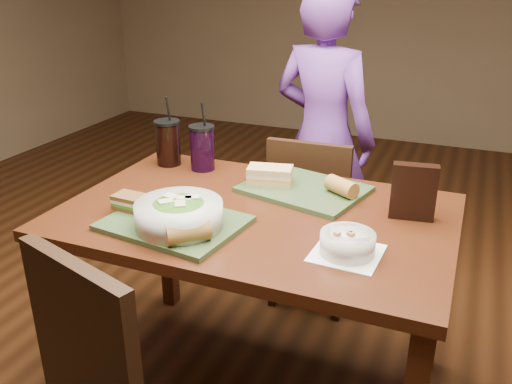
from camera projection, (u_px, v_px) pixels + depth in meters
dining_table at (256, 235)px, 1.86m from camera, size 1.30×0.85×0.75m
chair_far at (312, 216)px, 2.46m from camera, size 0.38×0.38×0.84m
diner at (323, 137)px, 2.67m from camera, size 0.60×0.47×1.47m
tray_near at (174, 223)px, 1.72m from camera, size 0.46×0.37×0.02m
tray_far at (304, 189)px, 1.99m from camera, size 0.48×0.41×0.02m
salad_bowl at (179, 213)px, 1.66m from camera, size 0.27×0.27×0.09m
soup_bowl at (347, 243)px, 1.54m from camera, size 0.20×0.20×0.08m
sandwich_near at (130, 202)px, 1.79m from camera, size 0.11×0.08×0.05m
sandwich_far at (270, 175)px, 2.00m from camera, size 0.18×0.12×0.07m
baguette_near at (188, 232)px, 1.57m from camera, size 0.14×0.14×0.07m
baguette_far at (342, 187)px, 1.91m from camera, size 0.13×0.11×0.06m
cup_cola at (168, 142)px, 2.23m from camera, size 0.11×0.11×0.29m
cup_berry at (202, 147)px, 2.17m from camera, size 0.10×0.10×0.28m
chip_bag at (413, 192)px, 1.74m from camera, size 0.15×0.06×0.19m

